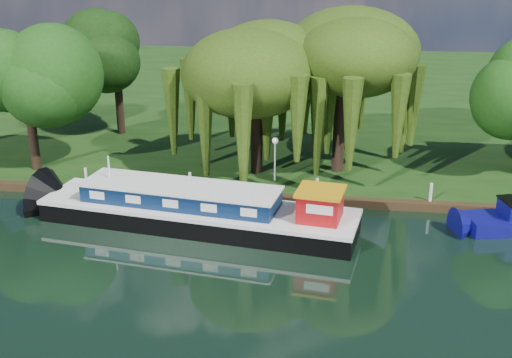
# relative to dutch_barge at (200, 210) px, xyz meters

# --- Properties ---
(ground) EXTENTS (120.00, 120.00, 0.00)m
(ground) POSITION_rel_dutch_barge_xyz_m (2.64, -4.70, -0.83)
(ground) COLOR black
(far_bank) EXTENTS (120.00, 52.00, 0.45)m
(far_bank) POSITION_rel_dutch_barge_xyz_m (2.64, 29.30, -0.61)
(far_bank) COLOR black
(far_bank) RESTS_ON ground
(dutch_barge) EXTENTS (16.27, 5.96, 3.36)m
(dutch_barge) POSITION_rel_dutch_barge_xyz_m (0.00, 0.00, 0.00)
(dutch_barge) COLOR black
(dutch_barge) RESTS_ON ground
(red_dinghy) EXTENTS (3.16, 2.61, 0.57)m
(red_dinghy) POSITION_rel_dutch_barge_xyz_m (-5.40, 1.67, -0.83)
(red_dinghy) COLOR #9E0B10
(red_dinghy) RESTS_ON ground
(willow_left) EXTENTS (6.92, 6.92, 8.30)m
(willow_left) POSITION_rel_dutch_barge_xyz_m (1.91, 7.16, 5.64)
(willow_left) COLOR black
(willow_left) RESTS_ON far_bank
(willow_right) EXTENTS (7.09, 7.09, 8.63)m
(willow_right) POSITION_rel_dutch_barge_xyz_m (6.70, 8.01, 5.92)
(willow_right) COLOR black
(willow_right) RESTS_ON far_bank
(tree_far_left) EXTENTS (5.12, 5.12, 8.26)m
(tree_far_left) POSITION_rel_dutch_barge_xyz_m (-11.45, 6.05, 5.27)
(tree_far_left) COLOR black
(tree_far_left) RESTS_ON far_bank
(tree_far_mid) EXTENTS (4.87, 4.87, 7.96)m
(tree_far_mid) POSITION_rel_dutch_barge_xyz_m (-8.82, 14.13, 5.11)
(tree_far_mid) COLOR black
(tree_far_mid) RESTS_ON far_bank
(lamppost) EXTENTS (0.36, 0.36, 2.56)m
(lamppost) POSITION_rel_dutch_barge_xyz_m (3.14, 5.80, 1.59)
(lamppost) COLOR silver
(lamppost) RESTS_ON far_bank
(mooring_posts) EXTENTS (19.16, 0.16, 1.00)m
(mooring_posts) POSITION_rel_dutch_barge_xyz_m (2.14, 3.70, 0.12)
(mooring_posts) COLOR silver
(mooring_posts) RESTS_ON far_bank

